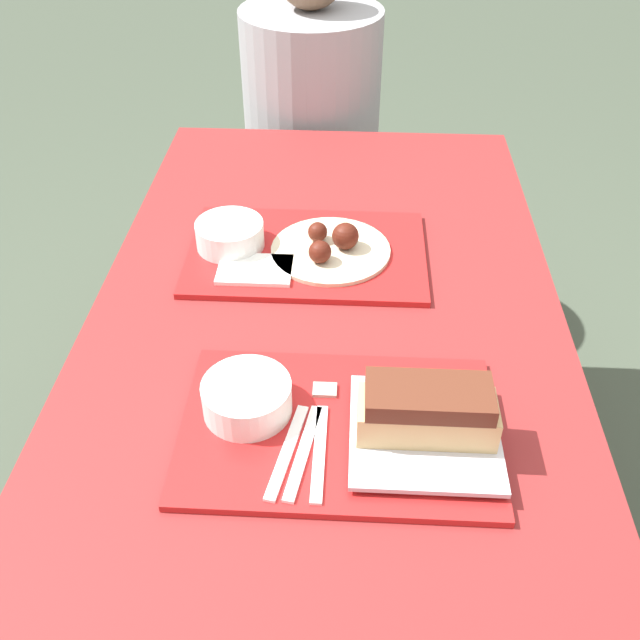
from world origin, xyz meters
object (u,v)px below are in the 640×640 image
(bowl_coleslaw_near, at_px, (247,396))
(brisket_sandwich_plate, at_px, (426,419))
(tray_near, at_px, (339,429))
(bowl_coleslaw_far, at_px, (230,233))
(tray_far, at_px, (307,253))
(person_seated_across, at_px, (312,98))
(wings_plate_far, at_px, (332,246))

(bowl_coleslaw_near, bearing_deg, brisket_sandwich_plate, -9.10)
(tray_near, relative_size, bowl_coleslaw_far, 3.48)
(tray_far, bearing_deg, brisket_sandwich_plate, -66.98)
(tray_near, height_order, tray_far, same)
(bowl_coleslaw_far, bearing_deg, tray_near, -63.66)
(tray_far, relative_size, bowl_coleslaw_far, 3.48)
(tray_near, distance_m, person_seated_across, 1.23)
(bowl_coleslaw_far, bearing_deg, brisket_sandwich_plate, -53.78)
(bowl_coleslaw_near, xyz_separation_m, wings_plate_far, (0.11, 0.41, -0.01))
(brisket_sandwich_plate, height_order, person_seated_across, person_seated_across)
(tray_near, distance_m, wings_plate_far, 0.44)
(wings_plate_far, bearing_deg, tray_near, -86.41)
(brisket_sandwich_plate, height_order, wings_plate_far, brisket_sandwich_plate)
(tray_far, bearing_deg, wings_plate_far, -5.27)
(bowl_coleslaw_near, xyz_separation_m, bowl_coleslaw_far, (-0.09, 0.43, 0.00))
(tray_far, height_order, bowl_coleslaw_far, bowl_coleslaw_far)
(wings_plate_far, bearing_deg, bowl_coleslaw_far, 176.20)
(tray_far, distance_m, bowl_coleslaw_far, 0.15)
(wings_plate_far, distance_m, person_seated_across, 0.79)
(tray_near, relative_size, brisket_sandwich_plate, 2.18)
(tray_near, distance_m, bowl_coleslaw_near, 0.14)
(bowl_coleslaw_far, relative_size, person_seated_across, 0.19)
(brisket_sandwich_plate, xyz_separation_m, person_seated_across, (-0.24, 1.24, -0.05))
(bowl_coleslaw_far, bearing_deg, wings_plate_far, -3.80)
(tray_far, relative_size, wings_plate_far, 1.99)
(bowl_coleslaw_far, height_order, wings_plate_far, wings_plate_far)
(tray_near, height_order, brisket_sandwich_plate, brisket_sandwich_plate)
(tray_near, height_order, person_seated_across, person_seated_across)
(brisket_sandwich_plate, distance_m, bowl_coleslaw_far, 0.58)
(tray_far, height_order, brisket_sandwich_plate, brisket_sandwich_plate)
(bowl_coleslaw_far, relative_size, wings_plate_far, 0.57)
(tray_near, relative_size, person_seated_across, 0.65)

